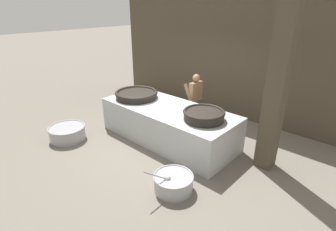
{
  "coord_description": "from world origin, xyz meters",
  "views": [
    {
      "loc": [
        4.13,
        -4.51,
        3.32
      ],
      "look_at": [
        0.0,
        0.0,
        0.67
      ],
      "focal_mm": 28.0,
      "sensor_mm": 36.0,
      "label": 1
    }
  ],
  "objects_px": {
    "cook": "(195,98)",
    "giant_wok_near": "(136,94)",
    "giant_wok_far": "(204,115)",
    "prep_bowl_meat": "(67,132)",
    "prep_bowl_vegetables": "(173,182)"
  },
  "relations": [
    {
      "from": "giant_wok_near",
      "to": "prep_bowl_vegetables",
      "type": "bearing_deg",
      "value": -28.2
    },
    {
      "from": "giant_wok_far",
      "to": "cook",
      "type": "distance_m",
      "value": 1.65
    },
    {
      "from": "prep_bowl_meat",
      "to": "giant_wok_far",
      "type": "bearing_deg",
      "value": 30.15
    },
    {
      "from": "cook",
      "to": "giant_wok_far",
      "type": "bearing_deg",
      "value": 133.73
    },
    {
      "from": "giant_wok_near",
      "to": "prep_bowl_meat",
      "type": "distance_m",
      "value": 2.07
    },
    {
      "from": "giant_wok_near",
      "to": "cook",
      "type": "relative_size",
      "value": 0.77
    },
    {
      "from": "cook",
      "to": "giant_wok_near",
      "type": "bearing_deg",
      "value": 48.6
    },
    {
      "from": "giant_wok_far",
      "to": "prep_bowl_meat",
      "type": "relative_size",
      "value": 1.0
    },
    {
      "from": "prep_bowl_vegetables",
      "to": "prep_bowl_meat",
      "type": "xyz_separation_m",
      "value": [
        -3.41,
        -0.34,
        0.02
      ]
    },
    {
      "from": "cook",
      "to": "prep_bowl_meat",
      "type": "relative_size",
      "value": 1.61
    },
    {
      "from": "prep_bowl_vegetables",
      "to": "giant_wok_near",
      "type": "bearing_deg",
      "value": 151.8
    },
    {
      "from": "giant_wok_far",
      "to": "prep_bowl_vegetables",
      "type": "bearing_deg",
      "value": -75.74
    },
    {
      "from": "giant_wok_near",
      "to": "giant_wok_far",
      "type": "relative_size",
      "value": 1.24
    },
    {
      "from": "giant_wok_far",
      "to": "giant_wok_near",
      "type": "bearing_deg",
      "value": -178.89
    },
    {
      "from": "cook",
      "to": "prep_bowl_vegetables",
      "type": "distance_m",
      "value": 3.09
    }
  ]
}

